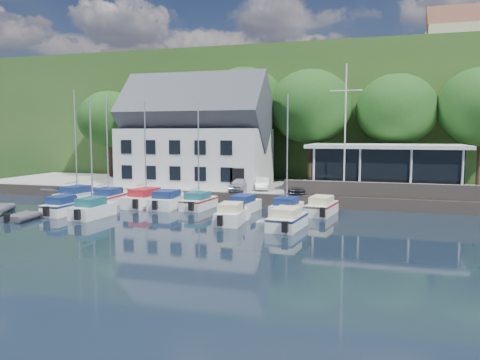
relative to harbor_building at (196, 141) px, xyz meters
The scene contains 33 objects.
ground 18.70m from the harbor_building, 67.01° to the right, with size 180.00×180.00×0.00m, color black.
quay 8.57m from the harbor_building, ahead, with size 60.00×13.00×1.00m, color #9C9D97.
quay_face 10.14m from the harbor_building, 38.16° to the right, with size 60.00×0.30×1.00m, color #62564F.
hillside 46.11m from the harbor_building, 81.25° to the left, with size 160.00×75.00×16.00m, color #25491B.
field_patch 56.60m from the harbor_building, 74.34° to the left, with size 50.00×30.00×0.30m, color #566231.
farmhouse 48.15m from the harbor_building, 50.75° to the left, with size 10.40×7.00×8.20m, color #C2B395, non-canonical shape.
harbor_building is the anchor object (origin of this frame).
club_pavilion 18.15m from the harbor_building, ahead, with size 13.20×7.20×4.10m, color black, non-canonical shape.
seawall 20.03m from the harbor_building, 15.03° to the right, with size 18.00×0.50×1.20m, color #62564F.
gangway 13.23m from the harbor_building, 141.71° to the right, with size 1.20×6.00×1.40m, color silver, non-canonical shape.
car_silver 7.99m from the harbor_building, 34.98° to the right, with size 1.39×3.46×1.18m, color silver.
car_white 8.82m from the harbor_building, 19.51° to the right, with size 1.19×3.40×1.12m, color white.
car_dgrey 12.15m from the harbor_building, 19.48° to the right, with size 1.55×3.81×1.10m, color #28282C.
car_blue 13.13m from the harbor_building, 13.59° to the right, with size 1.38×3.50×1.20m, color #2D558B.
flagpole 15.54m from the harbor_building, 17.20° to the right, with size 2.55×0.20×10.63m, color silver, non-canonical shape.
tree_0 13.74m from the harbor_building, 159.03° to the left, with size 7.30×7.30×9.98m, color #113610, non-canonical shape.
tree_1 7.03m from the harbor_building, 132.84° to the left, with size 8.06×8.06×11.01m, color #113610, non-canonical shape.
tree_2 6.96m from the harbor_building, 60.58° to the left, with size 8.92×8.92×12.19m, color #113610, non-canonical shape.
tree_3 11.86m from the harbor_building, 25.90° to the left, with size 8.50×8.50×11.62m, color #113610, non-canonical shape.
tree_4 19.99m from the harbor_building, 17.51° to the left, with size 8.03×8.03×10.97m, color #113610, non-canonical shape.
boat_r1_0 11.61m from the harbor_building, 132.33° to the right, with size 2.02×5.82×9.14m, color silver, non-canonical shape.
boat_r1_1 9.88m from the harbor_building, 117.80° to the right, with size 2.14×5.99×8.78m, color silver, non-canonical shape.
boat_r1_2 8.70m from the harbor_building, 97.00° to the right, with size 2.06×6.61×9.33m, color silver, non-canonical shape.
boat_r1_3 10.10m from the harbor_building, 83.23° to the right, with size 2.10×5.72×1.47m, color silver, non-canonical shape.
boat_r1_4 9.39m from the harbor_building, 66.97° to the right, with size 1.90×5.41×8.48m, color silver, non-canonical shape.
boat_r1_5 12.64m from the harbor_building, 50.08° to the right, with size 1.78×5.39×1.35m, color silver, non-canonical shape.
boat_r1_6 14.55m from the harbor_building, 40.59° to the right, with size 1.88×5.22×8.36m, color silver, non-canonical shape.
boat_r1_7 16.62m from the harbor_building, 32.27° to the right, with size 1.82×5.45×1.43m, color silver, non-canonical shape.
boat_r2_0 15.60m from the harbor_building, 110.25° to the right, with size 1.74×4.96×1.44m, color silver, non-canonical shape.
boat_r2_1 14.64m from the harbor_building, 98.87° to the right, with size 1.73×5.27×9.05m, color silver, non-canonical shape.
boat_r2_3 16.51m from the harbor_building, 59.56° to the right, with size 1.77×5.08×1.43m, color silver, non-canonical shape.
boat_r2_4 19.26m from the harbor_building, 50.05° to the right, with size 1.91×5.32×1.40m, color silver, non-canonical shape.
dinghy_1 18.67m from the harbor_building, 110.68° to the right, with size 1.64×2.74×0.64m, color #36363C, non-canonical shape.
Camera 1 is at (10.53, -26.95, 6.12)m, focal length 35.00 mm.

